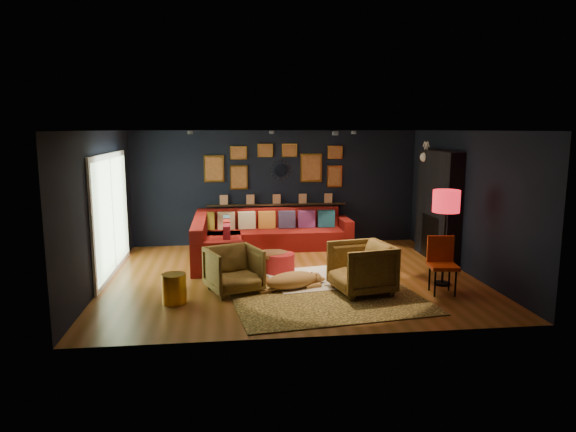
{
  "coord_description": "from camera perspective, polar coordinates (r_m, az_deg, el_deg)",
  "views": [
    {
      "loc": [
        -1.12,
        -8.88,
        2.62
      ],
      "look_at": [
        -0.02,
        0.3,
        1.06
      ],
      "focal_mm": 32.0,
      "sensor_mm": 36.0,
      "label": 1
    }
  ],
  "objects": [
    {
      "name": "ledge",
      "position": [
        11.74,
        -1.27,
        1.28
      ],
      "size": [
        3.2,
        0.12,
        0.04
      ],
      "primitive_type": "cube",
      "color": "black",
      "rests_on": "room_walls"
    },
    {
      "name": "floor",
      "position": [
        9.33,
        0.36,
        -6.71
      ],
      "size": [
        6.5,
        6.5,
        0.0
      ],
      "primitive_type": "plane",
      "color": "brown",
      "rests_on": "ground"
    },
    {
      "name": "fireplace",
      "position": [
        10.77,
        16.3,
        0.68
      ],
      "size": [
        0.31,
        1.6,
        2.2
      ],
      "color": "black",
      "rests_on": "ground"
    },
    {
      "name": "leopard_rug",
      "position": [
        8.08,
        4.59,
        -9.29
      ],
      "size": [
        3.18,
        2.46,
        0.02
      ],
      "primitive_type": "cube",
      "rotation": [
        0.0,
        0.0,
        0.13
      ],
      "color": "tan",
      "rests_on": "ground"
    },
    {
      "name": "ceiling_spots",
      "position": [
        9.75,
        -0.22,
        9.25
      ],
      "size": [
        3.3,
        2.5,
        0.06
      ],
      "color": "black",
      "rests_on": "room_walls"
    },
    {
      "name": "dog",
      "position": [
        8.52,
        0.45,
        -6.81
      ],
      "size": [
        1.37,
        0.98,
        0.39
      ],
      "primitive_type": null,
      "rotation": [
        0.0,
        0.0,
        0.32
      ],
      "color": "#AE7846",
      "rests_on": "leopard_rug"
    },
    {
      "name": "pouf",
      "position": [
        9.45,
        -0.88,
        -5.23
      ],
      "size": [
        0.53,
        0.53,
        0.35
      ],
      "primitive_type": "cylinder",
      "color": "maroon",
      "rests_on": "shag_rug"
    },
    {
      "name": "gold_stool",
      "position": [
        8.06,
        -12.52,
        -7.89
      ],
      "size": [
        0.37,
        0.37,
        0.46
      ],
      "primitive_type": "cylinder",
      "color": "gold",
      "rests_on": "ground"
    },
    {
      "name": "coffee_table",
      "position": [
        9.5,
        -1.96,
        -4.48
      ],
      "size": [
        0.84,
        0.73,
        0.35
      ],
      "rotation": [
        0.0,
        0.0,
        0.34
      ],
      "color": "brown",
      "rests_on": "shag_rug"
    },
    {
      "name": "room_walls",
      "position": [
        9.01,
        0.37,
        3.06
      ],
      "size": [
        6.5,
        6.5,
        6.5
      ],
      "color": "black",
      "rests_on": "ground"
    },
    {
      "name": "gallery_wall",
      "position": [
        11.68,
        -1.37,
        5.62
      ],
      "size": [
        3.15,
        0.04,
        1.02
      ],
      "color": "gold",
      "rests_on": "room_walls"
    },
    {
      "name": "sectional",
      "position": [
        10.95,
        -4.02,
        -2.53
      ],
      "size": [
        3.41,
        2.69,
        0.86
      ],
      "color": "#670A09",
      "rests_on": "ground"
    },
    {
      "name": "sunburst_mirror",
      "position": [
        11.7,
        -0.81,
        5.1
      ],
      "size": [
        0.47,
        0.16,
        0.47
      ],
      "color": "silver",
      "rests_on": "room_walls"
    },
    {
      "name": "floor_lamp",
      "position": [
        8.94,
        17.16,
        1.13
      ],
      "size": [
        0.45,
        0.45,
        1.63
      ],
      "color": "black",
      "rests_on": "ground"
    },
    {
      "name": "deer_head",
      "position": [
        11.14,
        15.76,
        6.32
      ],
      "size": [
        0.5,
        0.28,
        0.45
      ],
      "color": "white",
      "rests_on": "fireplace"
    },
    {
      "name": "sliding_door",
      "position": [
        9.83,
        -19.04,
        0.18
      ],
      "size": [
        0.06,
        2.8,
        2.2
      ],
      "color": "white",
      "rests_on": "ground"
    },
    {
      "name": "armchair_right",
      "position": [
        8.39,
        8.17,
        -5.47
      ],
      "size": [
        0.98,
        1.02,
        0.91
      ],
      "primitive_type": "imported",
      "rotation": [
        0.0,
        0.0,
        -1.38
      ],
      "color": "#B68539",
      "rests_on": "ground"
    },
    {
      "name": "shag_rug",
      "position": [
        9.23,
        4.37,
        -6.83
      ],
      "size": [
        2.22,
        1.77,
        0.03
      ],
      "primitive_type": "cube",
      "rotation": [
        0.0,
        0.0,
        0.16
      ],
      "color": "silver",
      "rests_on": "ground"
    },
    {
      "name": "orange_chair",
      "position": [
        8.68,
        16.72,
        -4.69
      ],
      "size": [
        0.48,
        0.48,
        0.92
      ],
      "rotation": [
        0.0,
        0.0,
        -0.12
      ],
      "color": "black",
      "rests_on": "ground"
    },
    {
      "name": "armchair_left",
      "position": [
        8.4,
        -6.05,
        -5.73
      ],
      "size": [
        1.01,
        0.98,
        0.82
      ],
      "primitive_type": "imported",
      "rotation": [
        0.0,
        0.0,
        0.37
      ],
      "color": "#B68539",
      "rests_on": "ground"
    }
  ]
}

